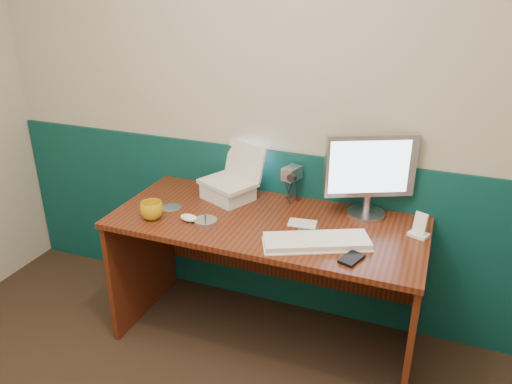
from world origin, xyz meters
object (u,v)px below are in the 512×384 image
at_px(desk, 266,282).
at_px(keyboard, 317,242).
at_px(camcorder, 291,186).
at_px(laptop, 227,165).
at_px(monitor, 370,174).
at_px(mug, 152,210).

height_order(desk, keyboard, keyboard).
xyz_separation_m(keyboard, camcorder, (-0.26, 0.42, 0.08)).
distance_m(laptop, monitor, 0.76).
bearing_deg(desk, monitor, 28.17).
height_order(laptop, monitor, monitor).
bearing_deg(laptop, mug, -101.33).
relative_size(desk, monitor, 3.50).
distance_m(laptop, mug, 0.48).
xyz_separation_m(laptop, camcorder, (0.34, 0.10, -0.11)).
relative_size(desk, mug, 13.59).
distance_m(desk, camcorder, 0.54).
bearing_deg(mug, laptop, 54.17).
bearing_deg(desk, mug, -160.79).
xyz_separation_m(monitor, mug, (-1.02, -0.44, -0.18)).
xyz_separation_m(desk, camcorder, (0.05, 0.27, 0.47)).
bearing_deg(keyboard, laptop, 126.56).
bearing_deg(mug, desk, 19.21).
bearing_deg(mug, monitor, 23.43).
distance_m(desk, monitor, 0.80).
height_order(monitor, camcorder, monitor).
distance_m(desk, mug, 0.72).
bearing_deg(laptop, desk, -5.79).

